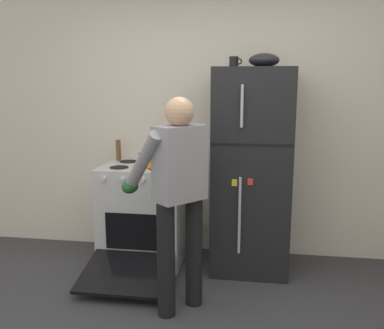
# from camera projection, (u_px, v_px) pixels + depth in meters

# --- Properties ---
(kitchen_wall_back) EXTENTS (6.00, 0.10, 2.70)m
(kitchen_wall_back) POSITION_uv_depth(u_px,v_px,m) (210.00, 117.00, 4.19)
(kitchen_wall_back) COLOR silver
(kitchen_wall_back) RESTS_ON ground
(refrigerator) EXTENTS (0.68, 0.72, 1.82)m
(refrigerator) POSITION_uv_depth(u_px,v_px,m) (252.00, 171.00, 3.84)
(refrigerator) COLOR black
(refrigerator) RESTS_ON ground
(stove_range) EXTENTS (0.76, 1.23, 0.93)m
(stove_range) POSITION_uv_depth(u_px,v_px,m) (143.00, 214.00, 4.06)
(stove_range) COLOR silver
(stove_range) RESTS_ON ground
(person_cook) EXTENTS (0.66, 0.68, 1.60)m
(person_cook) POSITION_uv_depth(u_px,v_px,m) (177.00, 187.00, 3.09)
(person_cook) COLOR black
(person_cook) RESTS_ON ground
(red_pot) EXTENTS (0.36, 0.26, 0.13)m
(red_pot) POSITION_uv_depth(u_px,v_px,m) (158.00, 159.00, 3.90)
(red_pot) COLOR orange
(red_pot) RESTS_ON stove_range
(coffee_mug) EXTENTS (0.11, 0.08, 0.10)m
(coffee_mug) POSITION_uv_depth(u_px,v_px,m) (234.00, 62.00, 3.73)
(coffee_mug) COLOR black
(coffee_mug) RESTS_ON refrigerator
(pepper_mill) EXTENTS (0.05, 0.05, 0.20)m
(pepper_mill) POSITION_uv_depth(u_px,v_px,m) (118.00, 150.00, 4.21)
(pepper_mill) COLOR brown
(pepper_mill) RESTS_ON stove_range
(mixing_bowl) EXTENTS (0.26, 0.26, 0.12)m
(mixing_bowl) POSITION_uv_depth(u_px,v_px,m) (264.00, 60.00, 3.64)
(mixing_bowl) COLOR black
(mixing_bowl) RESTS_ON refrigerator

